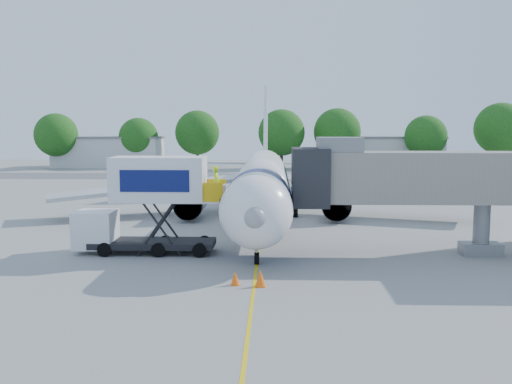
{
  "coord_description": "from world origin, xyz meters",
  "views": [
    {
      "loc": [
        0.89,
        -38.77,
        7.27
      ],
      "look_at": [
        -0.21,
        -4.2,
        3.2
      ],
      "focal_mm": 40.0,
      "sensor_mm": 36.0,
      "label": 1
    }
  ],
  "objects_px": {
    "catering_hiloader": "(148,205)",
    "jet_bridge": "(402,178)",
    "aircraft": "(262,182)",
    "ground_tug": "(290,296)"
  },
  "relations": [
    {
      "from": "aircraft",
      "to": "ground_tug",
      "type": "bearing_deg",
      "value": -86.09
    },
    {
      "from": "jet_bridge",
      "to": "catering_hiloader",
      "type": "relative_size",
      "value": 1.64
    },
    {
      "from": "jet_bridge",
      "to": "aircraft",
      "type": "bearing_deg",
      "value": 125.7
    },
    {
      "from": "jet_bridge",
      "to": "catering_hiloader",
      "type": "xyz_separation_m",
      "value": [
        -14.25,
        -0.0,
        -1.58
      ]
    },
    {
      "from": "aircraft",
      "to": "catering_hiloader",
      "type": "bearing_deg",
      "value": -119.37
    },
    {
      "from": "catering_hiloader",
      "to": "aircraft",
      "type": "bearing_deg",
      "value": 60.63
    },
    {
      "from": "aircraft",
      "to": "jet_bridge",
      "type": "xyz_separation_m",
      "value": [
        7.99,
        -11.12,
        1.39
      ]
    },
    {
      "from": "catering_hiloader",
      "to": "jet_bridge",
      "type": "bearing_deg",
      "value": 0.01
    },
    {
      "from": "jet_bridge",
      "to": "catering_hiloader",
      "type": "height_order",
      "value": "jet_bridge"
    },
    {
      "from": "aircraft",
      "to": "catering_hiloader",
      "type": "height_order",
      "value": "aircraft"
    }
  ]
}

